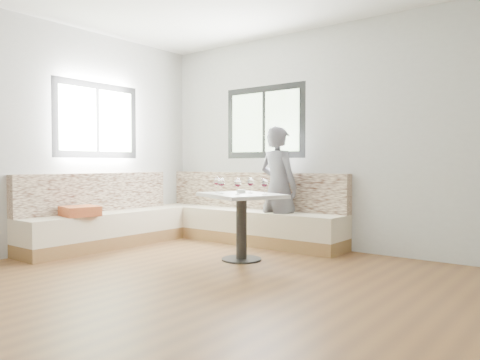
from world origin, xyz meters
name	(u,v)px	position (x,y,z in m)	size (l,w,h in m)	color
room	(183,125)	(-0.08, 0.08, 1.41)	(5.01, 5.01, 2.81)	brown
banquette	(185,219)	(-1.59, 1.63, 0.33)	(2.90, 2.80, 0.95)	brown
table	(241,210)	(-0.34, 1.25, 0.56)	(1.11, 1.01, 0.74)	black
person	(278,187)	(-0.46, 2.18, 0.78)	(0.57, 0.37, 1.55)	#5C5B64
olive_ramekin	(241,191)	(-0.39, 1.31, 0.76)	(0.10, 0.10, 0.04)	white
wine_glass_a	(217,182)	(-0.66, 1.20, 0.87)	(0.08, 0.08, 0.18)	white
wine_glass_b	(221,183)	(-0.49, 1.08, 0.87)	(0.08, 0.08, 0.18)	white
wine_glass_c	(238,183)	(-0.23, 1.04, 0.87)	(0.08, 0.08, 0.18)	white
wine_glass_d	(251,182)	(-0.28, 1.34, 0.87)	(0.08, 0.08, 0.18)	white
wine_glass_e	(265,183)	(-0.02, 1.23, 0.87)	(0.08, 0.08, 0.18)	white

